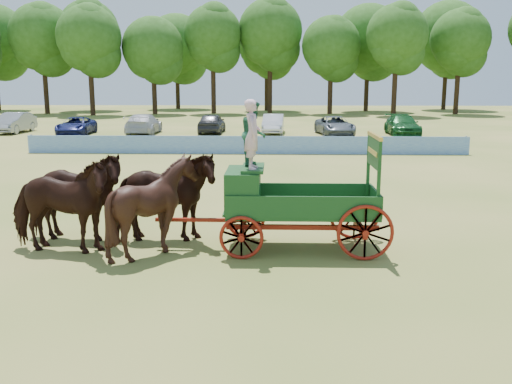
% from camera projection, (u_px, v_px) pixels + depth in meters
% --- Properties ---
extents(ground, '(160.00, 160.00, 0.00)m').
position_uv_depth(ground, '(250.00, 237.00, 15.93)').
color(ground, '#A58D4A').
rests_on(ground, ground).
extents(horse_lead_left, '(3.06, 1.68, 2.46)m').
position_uv_depth(horse_lead_left, '(59.00, 206.00, 14.29)').
color(horse_lead_left, black).
rests_on(horse_lead_left, ground).
extents(horse_lead_right, '(3.00, 1.53, 2.46)m').
position_uv_depth(horse_lead_right, '(74.00, 197.00, 15.37)').
color(horse_lead_right, black).
rests_on(horse_lead_right, ground).
extents(horse_wheel_left, '(2.45, 2.24, 2.46)m').
position_uv_depth(horse_wheel_left, '(154.00, 206.00, 14.21)').
color(horse_wheel_left, black).
rests_on(horse_wheel_left, ground).
extents(horse_wheel_right, '(2.98, 1.47, 2.46)m').
position_uv_depth(horse_wheel_right, '(163.00, 197.00, 15.29)').
color(horse_wheel_right, black).
rests_on(horse_wheel_right, ground).
extents(farm_dray, '(6.00, 2.00, 3.86)m').
position_uv_depth(farm_dray, '(272.00, 184.00, 14.59)').
color(farm_dray, '#A51510').
rests_on(farm_dray, ground).
extents(sponsor_banner, '(26.00, 0.08, 1.05)m').
position_uv_depth(sponsor_banner, '(246.00, 145.00, 33.50)').
color(sponsor_banner, blue).
rests_on(sponsor_banner, ground).
extents(parked_cars, '(38.73, 6.67, 1.64)m').
position_uv_depth(parked_cars, '(189.00, 124.00, 45.59)').
color(parked_cars, silver).
rests_on(parked_cars, ground).
extents(treeline, '(90.32, 24.31, 15.08)m').
position_uv_depth(treeline, '(235.00, 38.00, 73.38)').
color(treeline, '#382314').
rests_on(treeline, ground).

